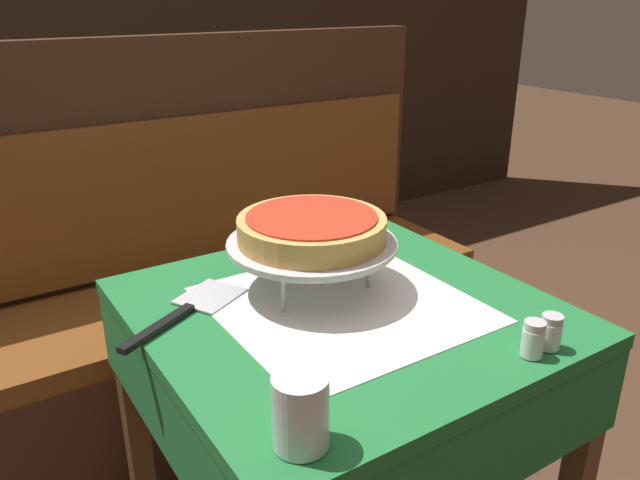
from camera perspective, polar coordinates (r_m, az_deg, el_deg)
dining_table_front at (r=1.28m, az=1.99°, el=-10.59°), size 0.75×0.75×0.74m
dining_table_rear at (r=2.62m, az=-24.86°, el=4.72°), size 0.70×0.70×0.74m
booth_bench at (r=1.99m, az=-10.78°, el=-7.49°), size 1.80×0.49×1.19m
back_wall_panel at (r=3.10m, az=-22.50°, el=18.34°), size 6.00×0.04×2.40m
pizza_pan_stand at (r=1.24m, az=-0.75°, el=-0.49°), size 0.34×0.34×0.11m
deep_dish_pizza at (r=1.23m, az=-0.76°, el=1.10°), size 0.30×0.30×0.05m
pizza_server at (r=1.22m, az=-12.08°, el=-6.29°), size 0.29×0.20×0.01m
water_glass_near at (r=0.85m, az=-1.79°, el=-15.40°), size 0.08×0.08×0.11m
salt_shaker at (r=1.10m, az=18.90°, el=-8.56°), size 0.04×0.04×0.06m
pepper_shaker at (r=1.14m, az=20.34°, el=-7.88°), size 0.04×0.04×0.06m
condiment_caddy at (r=2.63m, az=-26.38°, el=8.00°), size 0.14×0.14×0.15m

